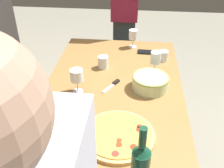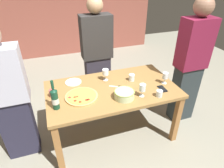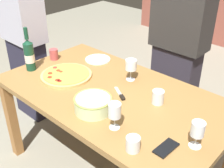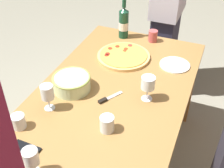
{
  "view_description": "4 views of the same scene",
  "coord_description": "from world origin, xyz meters",
  "px_view_note": "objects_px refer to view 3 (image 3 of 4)",
  "views": [
    {
      "loc": [
        -1.38,
        -0.14,
        1.72
      ],
      "look_at": [
        0.0,
        0.0,
        0.81
      ],
      "focal_mm": 42.86,
      "sensor_mm": 36.0,
      "label": 1
    },
    {
      "loc": [
        -0.66,
        -1.92,
        2.05
      ],
      "look_at": [
        0.0,
        0.0,
        0.81
      ],
      "focal_mm": 31.11,
      "sensor_mm": 36.0,
      "label": 2
    },
    {
      "loc": [
        1.12,
        -1.21,
        1.76
      ],
      "look_at": [
        0.0,
        0.0,
        0.81
      ],
      "focal_mm": 45.75,
      "sensor_mm": 36.0,
      "label": 3
    },
    {
      "loc": [
        1.31,
        0.53,
        1.89
      ],
      "look_at": [
        0.0,
        0.0,
        0.81
      ],
      "focal_mm": 47.4,
      "sensor_mm": 36.0,
      "label": 4
    }
  ],
  "objects_px": {
    "wine_glass_by_bottle": "(115,112)",
    "wine_glass_far_left": "(198,130)",
    "dining_table": "(112,103)",
    "cup_spare": "(158,97)",
    "cell_phone": "(166,148)",
    "cup_ceramic": "(133,144)",
    "pizza_knife": "(121,95)",
    "person_host": "(179,45)",
    "serving_bowl": "(93,104)",
    "side_plate": "(98,59)",
    "wine_glass_near_pizza": "(131,66)",
    "wine_bottle": "(29,55)",
    "cup_amber": "(54,54)",
    "pizza": "(66,75)",
    "person_guest_right": "(24,38)"
  },
  "relations": [
    {
      "from": "serving_bowl",
      "to": "cup_spare",
      "type": "relative_size",
      "value": 2.65
    },
    {
      "from": "wine_glass_by_bottle",
      "to": "person_host",
      "type": "xyz_separation_m",
      "value": [
        -0.25,
        1.06,
        0.01
      ]
    },
    {
      "from": "pizza",
      "to": "person_host",
      "type": "distance_m",
      "value": 0.96
    },
    {
      "from": "cup_ceramic",
      "to": "wine_bottle",
      "type": "bearing_deg",
      "value": 171.89
    },
    {
      "from": "wine_glass_by_bottle",
      "to": "side_plate",
      "type": "xyz_separation_m",
      "value": [
        -0.7,
        0.57,
        -0.1
      ]
    },
    {
      "from": "cup_ceramic",
      "to": "pizza_knife",
      "type": "bearing_deg",
      "value": 137.99
    },
    {
      "from": "dining_table",
      "to": "wine_glass_far_left",
      "type": "distance_m",
      "value": 0.71
    },
    {
      "from": "wine_bottle",
      "to": "cell_phone",
      "type": "xyz_separation_m",
      "value": [
        1.27,
        -0.04,
        -0.12
      ]
    },
    {
      "from": "dining_table",
      "to": "pizza_knife",
      "type": "height_order",
      "value": "pizza_knife"
    },
    {
      "from": "serving_bowl",
      "to": "wine_bottle",
      "type": "distance_m",
      "value": 0.76
    },
    {
      "from": "cell_phone",
      "to": "person_host",
      "type": "bearing_deg",
      "value": -59.19
    },
    {
      "from": "side_plate",
      "to": "person_guest_right",
      "type": "bearing_deg",
      "value": -162.23
    },
    {
      "from": "wine_bottle",
      "to": "wine_glass_far_left",
      "type": "bearing_deg",
      "value": 3.13
    },
    {
      "from": "wine_glass_far_left",
      "to": "pizza_knife",
      "type": "bearing_deg",
      "value": 169.91
    },
    {
      "from": "serving_bowl",
      "to": "wine_glass_near_pizza",
      "type": "bearing_deg",
      "value": 100.11
    },
    {
      "from": "wine_bottle",
      "to": "wine_glass_by_bottle",
      "type": "distance_m",
      "value": 0.97
    },
    {
      "from": "cup_spare",
      "to": "cell_phone",
      "type": "bearing_deg",
      "value": -49.24
    },
    {
      "from": "cup_amber",
      "to": "pizza",
      "type": "bearing_deg",
      "value": -22.17
    },
    {
      "from": "wine_bottle",
      "to": "person_host",
      "type": "relative_size",
      "value": 0.2
    },
    {
      "from": "serving_bowl",
      "to": "side_plate",
      "type": "height_order",
      "value": "serving_bowl"
    },
    {
      "from": "person_host",
      "to": "wine_glass_by_bottle",
      "type": "bearing_deg",
      "value": 14.96
    },
    {
      "from": "person_host",
      "to": "cup_ceramic",
      "type": "bearing_deg",
      "value": 22.87
    },
    {
      "from": "dining_table",
      "to": "cup_amber",
      "type": "xyz_separation_m",
      "value": [
        -0.71,
        0.06,
        0.14
      ]
    },
    {
      "from": "serving_bowl",
      "to": "cup_ceramic",
      "type": "distance_m",
      "value": 0.41
    },
    {
      "from": "serving_bowl",
      "to": "wine_glass_near_pizza",
      "type": "distance_m",
      "value": 0.47
    },
    {
      "from": "wine_glass_by_bottle",
      "to": "side_plate",
      "type": "height_order",
      "value": "wine_glass_by_bottle"
    },
    {
      "from": "wine_glass_by_bottle",
      "to": "wine_glass_far_left",
      "type": "height_order",
      "value": "wine_glass_by_bottle"
    },
    {
      "from": "person_host",
      "to": "pizza",
      "type": "bearing_deg",
      "value": -24.28
    },
    {
      "from": "pizza",
      "to": "wine_glass_near_pizza",
      "type": "distance_m",
      "value": 0.49
    },
    {
      "from": "person_host",
      "to": "wine_bottle",
      "type": "bearing_deg",
      "value": -34.52
    },
    {
      "from": "wine_glass_near_pizza",
      "to": "cup_amber",
      "type": "distance_m",
      "value": 0.71
    },
    {
      "from": "cup_spare",
      "to": "pizza_knife",
      "type": "xyz_separation_m",
      "value": [
        -0.23,
        -0.09,
        -0.04
      ]
    },
    {
      "from": "wine_bottle",
      "to": "pizza_knife",
      "type": "xyz_separation_m",
      "value": [
        0.77,
        0.18,
        -0.12
      ]
    },
    {
      "from": "pizza",
      "to": "wine_bottle",
      "type": "height_order",
      "value": "wine_bottle"
    },
    {
      "from": "wine_glass_far_left",
      "to": "cup_ceramic",
      "type": "height_order",
      "value": "wine_glass_far_left"
    },
    {
      "from": "dining_table",
      "to": "serving_bowl",
      "type": "relative_size",
      "value": 6.83
    },
    {
      "from": "wine_glass_near_pizza",
      "to": "wine_glass_far_left",
      "type": "distance_m",
      "value": 0.76
    },
    {
      "from": "pizza",
      "to": "cup_amber",
      "type": "relative_size",
      "value": 4.22
    },
    {
      "from": "wine_glass_far_left",
      "to": "cup_amber",
      "type": "bearing_deg",
      "value": 173.34
    },
    {
      "from": "dining_table",
      "to": "pizza_knife",
      "type": "bearing_deg",
      "value": 0.74
    },
    {
      "from": "cell_phone",
      "to": "person_host",
      "type": "height_order",
      "value": "person_host"
    },
    {
      "from": "person_guest_right",
      "to": "cell_phone",
      "type": "bearing_deg",
      "value": -6.26
    },
    {
      "from": "wine_glass_far_left",
      "to": "person_guest_right",
      "type": "bearing_deg",
      "value": 174.78
    },
    {
      "from": "serving_bowl",
      "to": "wine_glass_by_bottle",
      "type": "relative_size",
      "value": 1.46
    },
    {
      "from": "cup_ceramic",
      "to": "side_plate",
      "type": "height_order",
      "value": "cup_ceramic"
    },
    {
      "from": "person_guest_right",
      "to": "cup_spare",
      "type": "bearing_deg",
      "value": 4.39
    },
    {
      "from": "wine_glass_near_pizza",
      "to": "cup_amber",
      "type": "bearing_deg",
      "value": -166.96
    },
    {
      "from": "wine_glass_by_bottle",
      "to": "serving_bowl",
      "type": "bearing_deg",
      "value": 170.37
    },
    {
      "from": "dining_table",
      "to": "cup_spare",
      "type": "height_order",
      "value": "cup_spare"
    },
    {
      "from": "wine_glass_far_left",
      "to": "cup_spare",
      "type": "relative_size",
      "value": 1.7
    }
  ]
}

